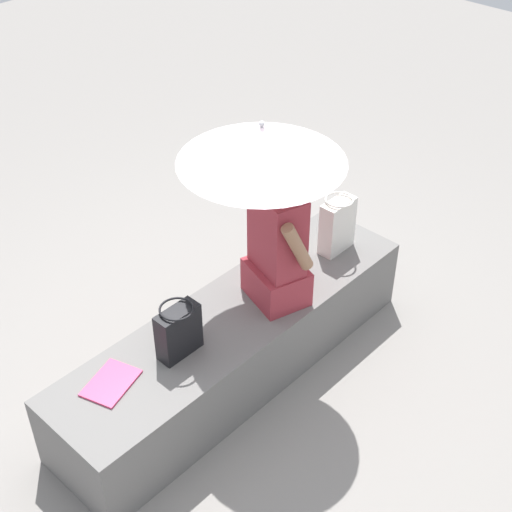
{
  "coord_description": "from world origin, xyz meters",
  "views": [
    {
      "loc": [
        2.17,
        2.19,
        3.22
      ],
      "look_at": [
        -0.13,
        0.03,
        0.82
      ],
      "focal_mm": 51.4,
      "sensor_mm": 36.0,
      "label": 1
    }
  ],
  "objects_px": {
    "tote_bag_canvas": "(178,330)",
    "handbag_black": "(337,225)",
    "parasol": "(262,145)",
    "person_seated": "(277,242)",
    "magazine": "(111,383)"
  },
  "relations": [
    {
      "from": "person_seated",
      "to": "magazine",
      "type": "relative_size",
      "value": 3.21
    },
    {
      "from": "parasol",
      "to": "handbag_black",
      "type": "xyz_separation_m",
      "value": [
        -0.66,
        0.03,
        -0.8
      ]
    },
    {
      "from": "parasol",
      "to": "tote_bag_canvas",
      "type": "xyz_separation_m",
      "value": [
        0.63,
        -0.01,
        -0.84
      ]
    },
    {
      "from": "person_seated",
      "to": "tote_bag_canvas",
      "type": "xyz_separation_m",
      "value": [
        0.68,
        -0.07,
        -0.24
      ]
    },
    {
      "from": "parasol",
      "to": "magazine",
      "type": "height_order",
      "value": "parasol"
    },
    {
      "from": "handbag_black",
      "to": "parasol",
      "type": "bearing_deg",
      "value": -2.43
    },
    {
      "from": "person_seated",
      "to": "parasol",
      "type": "xyz_separation_m",
      "value": [
        0.06,
        -0.06,
        0.6
      ]
    },
    {
      "from": "tote_bag_canvas",
      "to": "handbag_black",
      "type": "bearing_deg",
      "value": 178.45
    },
    {
      "from": "parasol",
      "to": "magazine",
      "type": "bearing_deg",
      "value": -4.96
    },
    {
      "from": "handbag_black",
      "to": "tote_bag_canvas",
      "type": "distance_m",
      "value": 1.28
    },
    {
      "from": "parasol",
      "to": "magazine",
      "type": "distance_m",
      "value": 1.42
    },
    {
      "from": "person_seated",
      "to": "handbag_black",
      "type": "distance_m",
      "value": 0.63
    },
    {
      "from": "handbag_black",
      "to": "tote_bag_canvas",
      "type": "relative_size",
      "value": 1.21
    },
    {
      "from": "handbag_black",
      "to": "magazine",
      "type": "distance_m",
      "value": 1.69
    },
    {
      "from": "person_seated",
      "to": "parasol",
      "type": "relative_size",
      "value": 0.81
    }
  ]
}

